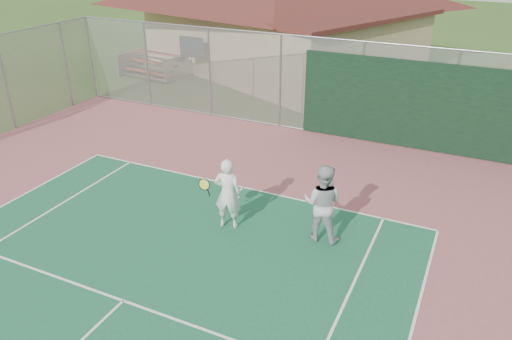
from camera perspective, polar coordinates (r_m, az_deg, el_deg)
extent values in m
cylinder|color=gray|center=(23.58, -18.31, 12.06)|extent=(0.08, 0.08, 3.50)
cylinder|color=gray|center=(21.67, -12.32, 11.63)|extent=(0.08, 0.08, 3.50)
cylinder|color=gray|center=(20.04, -5.30, 10.96)|extent=(0.08, 0.08, 3.50)
cylinder|color=gray|center=(18.74, 2.79, 9.99)|extent=(0.08, 0.08, 3.50)
cylinder|color=gray|center=(17.87, 11.80, 8.67)|extent=(0.08, 0.08, 3.50)
cylinder|color=gray|center=(17.46, 21.40, 7.03)|extent=(0.08, 0.08, 3.50)
cylinder|color=gray|center=(17.99, 5.95, 14.95)|extent=(20.00, 0.05, 0.05)
cylinder|color=gray|center=(18.95, 5.48, 4.65)|extent=(20.00, 0.05, 0.05)
cube|color=#999EA0|center=(18.40, 5.70, 9.59)|extent=(20.00, 0.02, 3.50)
cube|color=black|center=(17.48, 21.28, 6.36)|extent=(10.00, 0.04, 3.00)
cylinder|color=gray|center=(22.54, -20.88, 11.09)|extent=(0.08, 0.08, 3.50)
cylinder|color=gray|center=(20.64, -26.69, 8.78)|extent=(0.08, 0.08, 3.50)
cube|color=#999EA0|center=(20.64, -26.69, 8.78)|extent=(0.02, 9.00, 3.50)
cube|color=tan|center=(27.53, 2.52, 14.85)|extent=(15.34, 13.17, 3.23)
cube|color=#582620|center=(27.26, 2.59, 18.30)|extent=(16.05, 13.88, 0.19)
cube|color=black|center=(22.92, 3.24, 11.33)|extent=(0.97, 0.06, 2.26)
cube|color=#9A3D23|center=(26.19, -12.31, 10.90)|extent=(3.08, 0.71, 0.05)
cube|color=#B2B5BA|center=(26.05, -12.60, 10.32)|extent=(3.08, 0.68, 0.04)
cube|color=#9A3D23|center=(26.54, -11.65, 11.95)|extent=(3.08, 0.71, 0.05)
cube|color=#B2B5BA|center=(26.39, -11.94, 11.39)|extent=(3.08, 0.68, 0.04)
cube|color=#9A3D23|center=(26.90, -11.00, 12.98)|extent=(3.08, 0.71, 0.05)
cube|color=#B2B5BA|center=(26.75, -11.29, 12.43)|extent=(3.08, 0.68, 0.04)
cube|color=#B2B5BA|center=(27.44, -14.09, 11.83)|extent=(0.31, 1.83, 1.13)
cube|color=#B2B5BA|center=(25.77, -8.99, 11.40)|extent=(0.31, 1.83, 1.13)
imported|color=silver|center=(12.40, -3.26, -2.79)|extent=(0.76, 0.59, 1.87)
imported|color=#AEB1B3|center=(11.96, 7.59, -3.86)|extent=(1.01, 0.82, 1.96)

